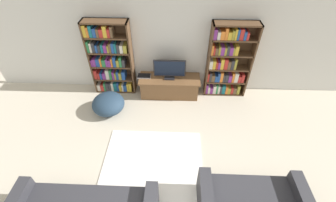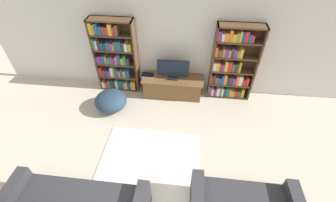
{
  "view_description": "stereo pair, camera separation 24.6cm",
  "coord_description": "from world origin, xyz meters",
  "px_view_note": "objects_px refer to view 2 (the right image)",
  "views": [
    {
      "loc": [
        0.13,
        -0.45,
        3.66
      ],
      "look_at": [
        -0.0,
        2.85,
        0.7
      ],
      "focal_mm": 24.0,
      "sensor_mm": 36.0,
      "label": 1
    },
    {
      "loc": [
        0.38,
        -0.43,
        3.66
      ],
      "look_at": [
        -0.0,
        2.85,
        0.7
      ],
      "focal_mm": 24.0,
      "sensor_mm": 36.0,
      "label": 2
    }
  ],
  "objects_px": {
    "tv_stand": "(173,86)",
    "television": "(173,69)",
    "bookshelf_right": "(231,65)",
    "beanbag_ottoman": "(111,101)",
    "laptop": "(148,75)",
    "bookshelf_left": "(115,57)"
  },
  "relations": [
    {
      "from": "tv_stand",
      "to": "bookshelf_left",
      "type": "bearing_deg",
      "value": 173.98
    },
    {
      "from": "bookshelf_right",
      "to": "laptop",
      "type": "height_order",
      "value": "bookshelf_right"
    },
    {
      "from": "beanbag_ottoman",
      "to": "bookshelf_left",
      "type": "bearing_deg",
      "value": 92.39
    },
    {
      "from": "bookshelf_right",
      "to": "laptop",
      "type": "relative_size",
      "value": 5.65
    },
    {
      "from": "bookshelf_right",
      "to": "television",
      "type": "distance_m",
      "value": 1.33
    },
    {
      "from": "tv_stand",
      "to": "laptop",
      "type": "distance_m",
      "value": 0.67
    },
    {
      "from": "tv_stand",
      "to": "television",
      "type": "distance_m",
      "value": 0.51
    },
    {
      "from": "tv_stand",
      "to": "laptop",
      "type": "height_order",
      "value": "laptop"
    },
    {
      "from": "laptop",
      "to": "beanbag_ottoman",
      "type": "relative_size",
      "value": 0.44
    },
    {
      "from": "tv_stand",
      "to": "television",
      "type": "relative_size",
      "value": 1.97
    },
    {
      "from": "tv_stand",
      "to": "television",
      "type": "height_order",
      "value": "television"
    },
    {
      "from": "tv_stand",
      "to": "laptop",
      "type": "bearing_deg",
      "value": 175.6
    },
    {
      "from": "bookshelf_right",
      "to": "television",
      "type": "height_order",
      "value": "bookshelf_right"
    },
    {
      "from": "bookshelf_right",
      "to": "tv_stand",
      "type": "height_order",
      "value": "bookshelf_right"
    },
    {
      "from": "bookshelf_right",
      "to": "laptop",
      "type": "xyz_separation_m",
      "value": [
        -1.93,
        -0.1,
        -0.36
      ]
    },
    {
      "from": "beanbag_ottoman",
      "to": "bookshelf_right",
      "type": "bearing_deg",
      "value": 17.01
    },
    {
      "from": "beanbag_ottoman",
      "to": "laptop",
      "type": "bearing_deg",
      "value": 43.94
    },
    {
      "from": "tv_stand",
      "to": "television",
      "type": "bearing_deg",
      "value": -90.0
    },
    {
      "from": "laptop",
      "to": "bookshelf_left",
      "type": "bearing_deg",
      "value": 172.72
    },
    {
      "from": "bookshelf_left",
      "to": "television",
      "type": "xyz_separation_m",
      "value": [
        1.4,
        -0.16,
        -0.13
      ]
    },
    {
      "from": "tv_stand",
      "to": "laptop",
      "type": "xyz_separation_m",
      "value": [
        -0.61,
        0.05,
        0.26
      ]
    },
    {
      "from": "tv_stand",
      "to": "beanbag_ottoman",
      "type": "height_order",
      "value": "tv_stand"
    }
  ]
}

